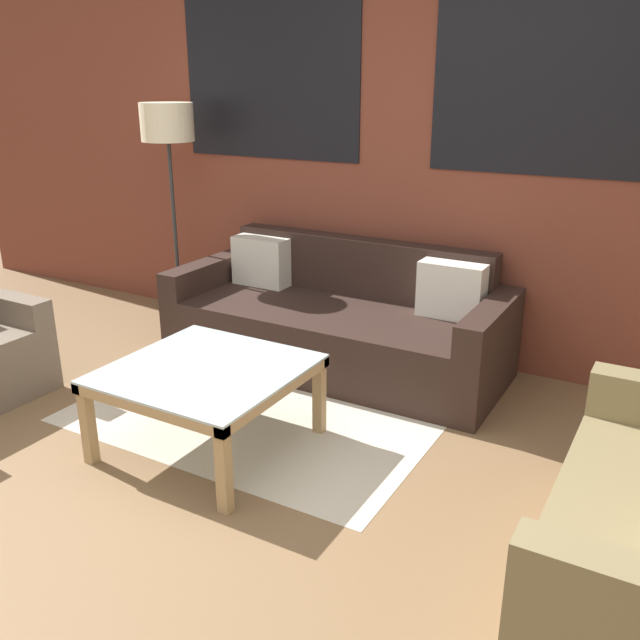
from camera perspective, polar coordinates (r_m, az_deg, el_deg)
name	(u,v)px	position (r m, az deg, el deg)	size (l,w,h in m)	color
ground_plane	(150,530)	(3.04, -14.16, -16.78)	(16.00, 16.00, 0.00)	brown
wall_back_brick	(397,140)	(4.53, 6.53, 14.81)	(8.40, 0.09, 2.80)	brown
rug	(271,403)	(3.98, -4.12, -6.95)	(1.98, 1.63, 0.00)	beige
couch_dark	(338,324)	(4.40, 1.53, -0.31)	(2.18, 0.88, 0.78)	black
coffee_table	(207,379)	(3.41, -9.53, -4.95)	(0.89, 0.89, 0.44)	silver
floor_lamp	(168,134)	(5.04, -12.69, 15.03)	(0.37, 0.37, 1.63)	#2D2D2D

